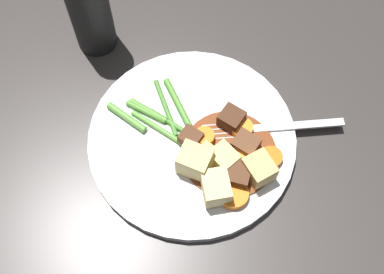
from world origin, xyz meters
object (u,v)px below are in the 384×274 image
pepper_mill (88,5)px  carrot_slice_4 (245,161)px  carrot_slice_2 (242,129)px  potato_chunk_3 (259,169)px  meat_chunk_3 (193,139)px  potato_chunk_2 (195,161)px  meat_chunk_2 (246,141)px  meat_chunk_0 (231,119)px  carrot_slice_1 (205,136)px  meat_chunk_1 (237,174)px  potato_chunk_4 (216,188)px  potato_chunk_0 (224,158)px  potato_chunk_1 (205,158)px  dinner_plate (192,139)px  carrot_slice_0 (271,158)px  fork (269,128)px  carrot_slice_3 (233,194)px

pepper_mill → carrot_slice_4: bearing=-30.9°
carrot_slice_2 → potato_chunk_3: (0.03, -0.05, 0.01)m
carrot_slice_2 → meat_chunk_3: (-0.05, -0.03, 0.00)m
potato_chunk_2 → meat_chunk_3: size_ratio=1.47×
carrot_slice_2 → meat_chunk_2: (0.01, -0.02, 0.00)m
potato_chunk_2 → meat_chunk_0: size_ratio=1.34×
potato_chunk_3 → meat_chunk_0: size_ratio=1.25×
carrot_slice_1 → meat_chunk_2: bearing=4.1°
carrot_slice_1 → potato_chunk_3: potato_chunk_3 is taller
carrot_slice_2 → meat_chunk_1: bearing=-84.1°
meat_chunk_2 → potato_chunk_4: bearing=-108.5°
potato_chunk_0 → potato_chunk_1: bearing=-166.7°
dinner_plate → pepper_mill: pepper_mill is taller
carrot_slice_0 → potato_chunk_4: 0.08m
carrot_slice_2 → fork: size_ratio=0.16×
potato_chunk_3 → meat_chunk_0: bearing=127.1°
fork → carrot_slice_4: bearing=-110.5°
potato_chunk_4 → meat_chunk_1: (0.02, 0.02, -0.00)m
carrot_slice_2 → potato_chunk_1: 0.06m
potato_chunk_4 → meat_chunk_2: potato_chunk_4 is taller
meat_chunk_3 → dinner_plate: bearing=109.8°
carrot_slice_2 → potato_chunk_4: (-0.01, -0.08, 0.01)m
carrot_slice_2 → carrot_slice_4: same height
carrot_slice_1 → meat_chunk_2: meat_chunk_2 is taller
meat_chunk_0 → pepper_mill: (-0.20, 0.09, 0.05)m
carrot_slice_1 → meat_chunk_0: size_ratio=0.90×
meat_chunk_2 → meat_chunk_3: meat_chunk_2 is taller
dinner_plate → carrot_slice_2: size_ratio=9.44×
pepper_mill → carrot_slice_2: bearing=-23.9°
meat_chunk_2 → fork: 0.04m
carrot_slice_0 → meat_chunk_2: bearing=160.6°
carrot_slice_0 → meat_chunk_3: (-0.10, -0.00, 0.01)m
potato_chunk_2 → meat_chunk_0: 0.07m
potato_chunk_1 → pepper_mill: (-0.19, 0.15, 0.05)m
carrot_slice_3 → potato_chunk_4: bearing=-177.1°
meat_chunk_1 → fork: (0.03, 0.07, -0.01)m
carrot_slice_0 → potato_chunk_1: (-0.07, -0.02, 0.01)m
carrot_slice_1 → carrot_slice_4: size_ratio=0.72×
potato_chunk_2 → meat_chunk_0: (0.03, 0.07, -0.01)m
carrot_slice_1 → pepper_mill: size_ratio=0.16×
dinner_plate → fork: size_ratio=1.49×
potato_chunk_3 → fork: potato_chunk_3 is taller
meat_chunk_0 → meat_chunk_3: meat_chunk_0 is taller
carrot_slice_0 → meat_chunk_0: size_ratio=1.01×
potato_chunk_0 → potato_chunk_4: (-0.00, -0.04, 0.00)m
potato_chunk_4 → meat_chunk_3: potato_chunk_4 is taller
dinner_plate → meat_chunk_3: meat_chunk_3 is taller
carrot_slice_0 → meat_chunk_1: bearing=-136.5°
dinner_plate → potato_chunk_2: bearing=-72.0°
meat_chunk_0 → meat_chunk_1: size_ratio=0.90×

